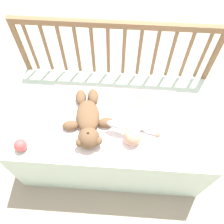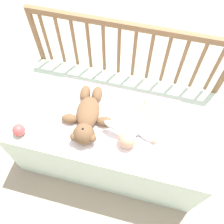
# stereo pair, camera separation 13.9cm
# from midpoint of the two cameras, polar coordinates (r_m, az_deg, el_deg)

# --- Properties ---
(ground_plane) EXTENTS (12.00, 12.00, 0.00)m
(ground_plane) POSITION_cam_midpoint_polar(r_m,az_deg,el_deg) (1.98, 2.11, -8.59)
(ground_plane) COLOR tan
(crib_mattress) EXTENTS (1.23, 0.65, 0.51)m
(crib_mattress) POSITION_cam_midpoint_polar(r_m,az_deg,el_deg) (1.74, 2.37, -5.32)
(crib_mattress) COLOR silver
(crib_mattress) RESTS_ON ground_plane
(crib_rail) EXTENTS (1.23, 0.04, 0.92)m
(crib_rail) POSITION_cam_midpoint_polar(r_m,az_deg,el_deg) (1.62, 5.75, 11.92)
(crib_rail) COLOR brown
(crib_rail) RESTS_ON ground_plane
(blanket) EXTENTS (0.79, 0.50, 0.01)m
(blanket) POSITION_cam_midpoint_polar(r_m,az_deg,el_deg) (1.50, 2.45, -2.15)
(blanket) COLOR white
(blanket) RESTS_ON crib_mattress
(teddy_bear) EXTENTS (0.31, 0.42, 0.13)m
(teddy_bear) POSITION_cam_midpoint_polar(r_m,az_deg,el_deg) (1.46, -3.03, -1.45)
(teddy_bear) COLOR brown
(teddy_bear) RESTS_ON crib_mattress
(baby) EXTENTS (0.33, 0.37, 0.10)m
(baby) POSITION_cam_midpoint_polar(r_m,az_deg,el_deg) (1.45, 7.96, -3.30)
(baby) COLOR white
(baby) RESTS_ON crib_mattress
(toy_ball) EXTENTS (0.07, 0.07, 0.07)m
(toy_ball) POSITION_cam_midpoint_polar(r_m,az_deg,el_deg) (1.50, -18.11, -4.13)
(toy_ball) COLOR #DB4C4C
(toy_ball) RESTS_ON crib_mattress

